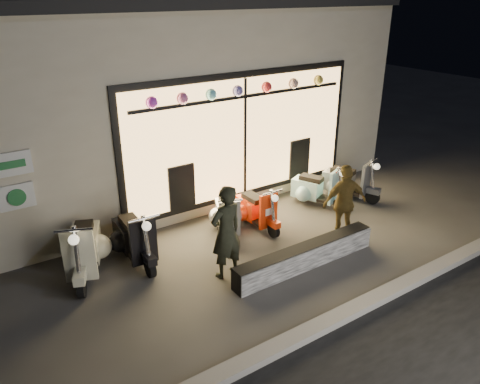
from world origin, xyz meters
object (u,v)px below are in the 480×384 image
at_px(man, 226,232).
at_px(scooter_silver, 227,214).
at_px(graffiti_barrier, 305,256).
at_px(scooter_red, 254,208).
at_px(woman, 345,202).

bearing_deg(man, scooter_silver, -128.74).
xyz_separation_m(graffiti_barrier, man, (-1.24, 0.53, 0.60)).
bearing_deg(scooter_red, woman, -52.24).
relative_size(scooter_silver, man, 0.75).
height_order(scooter_silver, woman, woman).
bearing_deg(scooter_silver, graffiti_barrier, -52.88).
distance_m(man, woman, 2.49).
height_order(scooter_red, man, man).
distance_m(graffiti_barrier, scooter_red, 1.77).
xyz_separation_m(scooter_silver, woman, (1.65, -1.47, 0.38)).
bearing_deg(man, scooter_red, -145.71).
distance_m(scooter_silver, woman, 2.24).
height_order(scooter_silver, man, man).
bearing_deg(man, graffiti_barrier, 150.58).
relative_size(scooter_silver, woman, 0.81).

